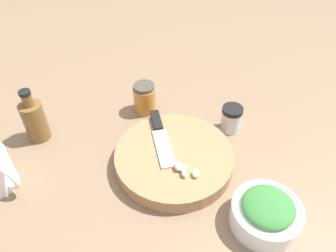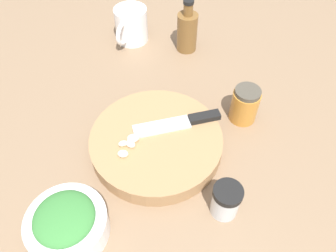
{
  "view_description": "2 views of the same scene",
  "coord_description": "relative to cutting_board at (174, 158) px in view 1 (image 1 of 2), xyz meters",
  "views": [
    {
      "loc": [
        0.04,
        -0.54,
        0.59
      ],
      "look_at": [
        0.06,
        0.01,
        0.07
      ],
      "focal_mm": 35.0,
      "sensor_mm": 36.0,
      "label": 1
    },
    {
      "loc": [
        0.48,
        -0.05,
        0.56
      ],
      "look_at": [
        0.05,
        -0.02,
        0.05
      ],
      "focal_mm": 35.0,
      "sensor_mm": 36.0,
      "label": 2
    }
  ],
  "objects": [
    {
      "name": "herb_bowl",
      "position": [
        0.17,
        -0.16,
        0.02
      ],
      "size": [
        0.14,
        0.14,
        0.07
      ],
      "color": "white",
      "rests_on": "ground_plane"
    },
    {
      "name": "cutting_board",
      "position": [
        0.0,
        0.0,
        0.0
      ],
      "size": [
        0.27,
        0.27,
        0.04
      ],
      "color": "#9E754C",
      "rests_on": "ground_plane"
    },
    {
      "name": "oil_bottle",
      "position": [
        -0.34,
        0.1,
        0.04
      ],
      "size": [
        0.05,
        0.05,
        0.14
      ],
      "color": "brown",
      "rests_on": "ground_plane"
    },
    {
      "name": "spice_jar",
      "position": [
        0.15,
        0.11,
        0.02
      ],
      "size": [
        0.05,
        0.05,
        0.07
      ],
      "color": "silver",
      "rests_on": "ground_plane"
    },
    {
      "name": "chef_knife",
      "position": [
        -0.03,
        0.06,
        0.02
      ],
      "size": [
        0.06,
        0.19,
        0.01
      ],
      "rotation": [
        0.0,
        0.0,
        3.31
      ],
      "color": "black",
      "rests_on": "cutting_board"
    },
    {
      "name": "garlic_cloves",
      "position": [
        0.02,
        -0.05,
        0.03
      ],
      "size": [
        0.06,
        0.05,
        0.02
      ],
      "color": "silver",
      "rests_on": "cutting_board"
    },
    {
      "name": "honey_jar",
      "position": [
        -0.07,
        0.2,
        0.02
      ],
      "size": [
        0.06,
        0.06,
        0.08
      ],
      "color": "#BC7A2D",
      "rests_on": "ground_plane"
    },
    {
      "name": "ground_plane",
      "position": [
        -0.07,
        0.04,
        -0.02
      ],
      "size": [
        5.0,
        5.0,
        0.0
      ],
      "primitive_type": "plane",
      "color": "#7F664C"
    }
  ]
}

